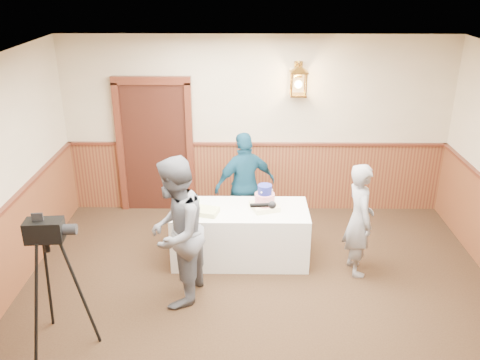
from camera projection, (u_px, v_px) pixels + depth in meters
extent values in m
plane|color=black|center=(261.00, 356.00, 5.24)|extent=(7.00, 7.00, 0.00)
cube|color=#BEAE8E|center=(257.00, 126.00, 7.92)|extent=(6.00, 0.02, 2.80)
cube|color=white|center=(267.00, 87.00, 4.15)|extent=(6.00, 7.00, 0.02)
cube|color=#5D291A|center=(256.00, 177.00, 8.23)|extent=(5.98, 0.04, 1.10)
cube|color=#522215|center=(257.00, 144.00, 7.99)|extent=(5.98, 0.07, 0.04)
cube|color=black|center=(156.00, 148.00, 8.02)|extent=(1.00, 0.06, 2.10)
cube|color=white|center=(240.00, 234.00, 6.85)|extent=(1.80, 0.80, 0.75)
cube|color=#FFF7BE|center=(264.00, 206.00, 6.69)|extent=(0.42, 0.42, 0.07)
cylinder|color=red|center=(265.00, 199.00, 6.65)|extent=(0.26, 0.26, 0.15)
cylinder|color=navy|center=(265.00, 189.00, 6.60)|extent=(0.19, 0.19, 0.12)
cube|color=#D0D37E|center=(206.00, 211.00, 6.56)|extent=(0.37, 0.31, 0.06)
cube|color=#99D496|center=(188.00, 202.00, 6.83)|extent=(0.32, 0.28, 0.06)
imported|color=slate|center=(175.00, 233.00, 5.79)|extent=(0.83, 0.99, 1.81)
cylinder|color=black|center=(260.00, 205.00, 5.30)|extent=(0.23, 0.12, 0.09)
sphere|color=black|center=(272.00, 205.00, 5.25)|extent=(0.08, 0.08, 0.08)
imported|color=gray|center=(359.00, 220.00, 6.41)|extent=(0.43, 0.59, 1.50)
imported|color=navy|center=(245.00, 185.00, 7.33)|extent=(1.00, 0.72, 1.58)
cube|color=black|center=(44.00, 230.00, 4.88)|extent=(0.38, 0.23, 0.22)
cylinder|color=black|center=(69.00, 230.00, 4.90)|extent=(0.15, 0.12, 0.11)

